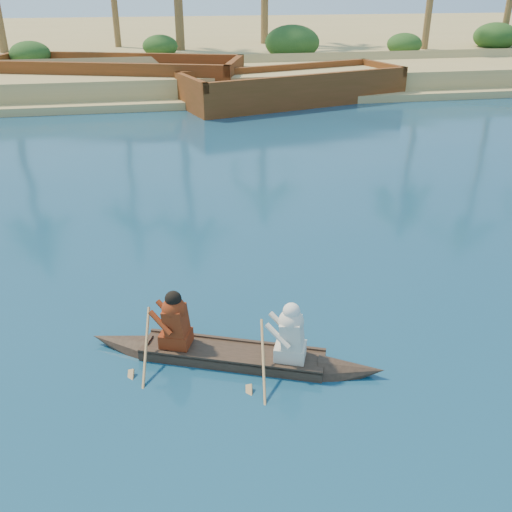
{
  "coord_description": "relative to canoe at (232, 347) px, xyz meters",
  "views": [
    {
      "loc": [
        6.96,
        -5.92,
        5.79
      ],
      "look_at": [
        8.73,
        3.6,
        1.04
      ],
      "focal_mm": 40.0,
      "sensor_mm": 36.0,
      "label": 1
    }
  ],
  "objects": [
    {
      "name": "sandy_embankment",
      "position": [
        -8.0,
        45.03,
        0.26
      ],
      "size": [
        150.0,
        51.0,
        1.5
      ],
      "color": "tan",
      "rests_on": "ground"
    },
    {
      "name": "shrub_cluster",
      "position": [
        -8.0,
        29.64,
        0.93
      ],
      "size": [
        100.0,
        6.0,
        2.4
      ],
      "primitive_type": null,
      "color": "#1C3D16",
      "rests_on": "ground"
    },
    {
      "name": "canoe",
      "position": [
        0.0,
        0.0,
        0.0
      ],
      "size": [
        4.91,
        2.48,
        1.38
      ],
      "rotation": [
        0.0,
        0.0,
        -0.38
      ],
      "color": "#3E2C22",
      "rests_on": "ground"
    },
    {
      "name": "barge_mid",
      "position": [
        -2.75,
        25.14,
        0.52
      ],
      "size": [
        14.26,
        8.47,
        2.25
      ],
      "rotation": [
        0.0,
        0.0,
        -0.31
      ],
      "color": "brown",
      "rests_on": "ground"
    },
    {
      "name": "barge_right",
      "position": [
        6.29,
        21.23,
        0.4
      ],
      "size": [
        11.98,
        6.79,
        1.9
      ],
      "rotation": [
        0.0,
        0.0,
        0.28
      ],
      "color": "brown",
      "rests_on": "ground"
    }
  ]
}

